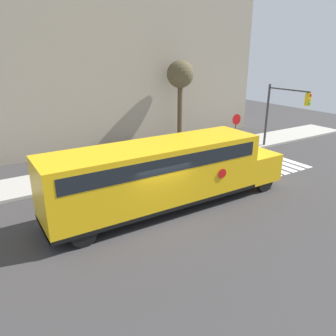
{
  "coord_description": "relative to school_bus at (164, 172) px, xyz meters",
  "views": [
    {
      "loc": [
        -6.37,
        -11.07,
        6.83
      ],
      "look_at": [
        1.26,
        1.06,
        1.7
      ],
      "focal_mm": 35.0,
      "sensor_mm": 36.0,
      "label": 1
    }
  ],
  "objects": [
    {
      "name": "traffic_light",
      "position": [
        11.76,
        3.53,
        1.33
      ],
      "size": [
        0.28,
        3.44,
        4.63
      ],
      "color": "#38383A",
      "rests_on": "ground"
    },
    {
      "name": "school_bus",
      "position": [
        0.0,
        0.0,
        0.0
      ],
      "size": [
        11.77,
        2.57,
        3.09
      ],
      "color": "yellow",
      "rests_on": "ground"
    },
    {
      "name": "stop_sign",
      "position": [
        9.17,
        5.2,
        0.01
      ],
      "size": [
        0.76,
        0.1,
        2.66
      ],
      "color": "#38383A",
      "rests_on": "ground"
    },
    {
      "name": "tree_near_sidewalk",
      "position": [
        6.95,
        9.04,
        3.25
      ],
      "size": [
        2.0,
        2.0,
        6.24
      ],
      "color": "brown",
      "rests_on": "ground"
    },
    {
      "name": "building_backdrop",
      "position": [
        -0.75,
        12.44,
        4.25
      ],
      "size": [
        32.0,
        4.0,
        12.05
      ],
      "color": "#9E937F",
      "rests_on": "ground"
    },
    {
      "name": "sidewalk_strip",
      "position": [
        -0.75,
        5.94,
        -1.7
      ],
      "size": [
        44.0,
        3.0,
        0.15
      ],
      "color": "#B2ADA3",
      "rests_on": "ground"
    },
    {
      "name": "ground_plane",
      "position": [
        -0.75,
        -0.56,
        -1.78
      ],
      "size": [
        60.0,
        60.0,
        0.0
      ],
      "primitive_type": "plane",
      "color": "#3A3838"
    },
    {
      "name": "crosswalk_stripes",
      "position": [
        9.16,
        1.44,
        -1.77
      ],
      "size": [
        3.3,
        3.2,
        0.01
      ],
      "color": "white",
      "rests_on": "ground"
    }
  ]
}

